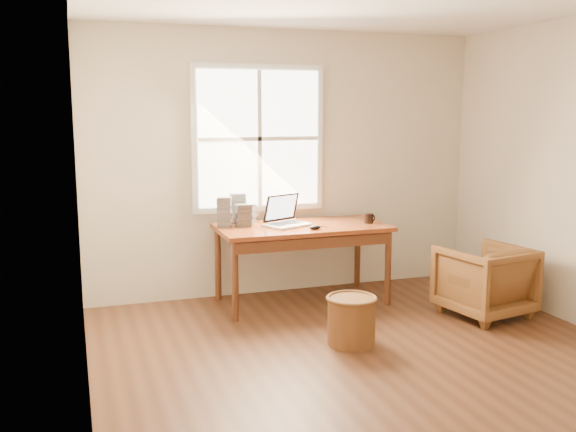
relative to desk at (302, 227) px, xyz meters
name	(u,v)px	position (x,y,z in m)	size (l,w,h in m)	color
room_shell	(380,184)	(-0.02, -1.64, 0.59)	(4.04, 4.54, 2.64)	#532F1C
desk	(302,227)	(0.00, 0.00, 0.00)	(1.60, 0.80, 0.04)	brown
armchair	(484,281)	(1.41, -0.90, -0.41)	(0.68, 0.70, 0.64)	brown
wicker_stool	(351,321)	(-0.02, -1.19, -0.54)	(0.37, 0.37, 0.37)	brown
laptop	(287,212)	(-0.15, 0.00, 0.16)	(0.36, 0.38, 0.27)	silver
mouse	(315,227)	(0.04, -0.24, 0.04)	(0.12, 0.07, 0.04)	black
coffee_mug	(369,218)	(0.65, -0.10, 0.07)	(0.08, 0.08, 0.09)	black
cd_stack_a	(238,208)	(-0.54, 0.33, 0.17)	(0.15, 0.13, 0.29)	#B8BEC4
cd_stack_b	(243,215)	(-0.54, 0.12, 0.13)	(0.14, 0.12, 0.21)	#232327
cd_stack_c	(224,212)	(-0.71, 0.16, 0.16)	(0.13, 0.11, 0.28)	#9B9CA8
cd_stack_d	(246,213)	(-0.46, 0.31, 0.11)	(0.14, 0.13, 0.18)	silver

